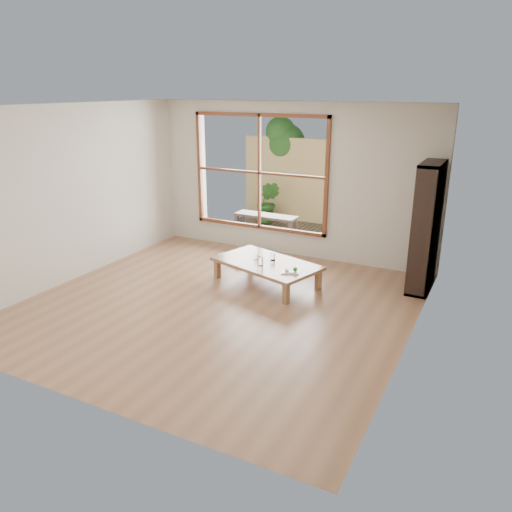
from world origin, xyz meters
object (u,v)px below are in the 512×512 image
Objects in this scene: bookshelf at (426,227)px; garden_bench at (266,218)px; low_table at (266,265)px; food_tray at (291,271)px.

bookshelf is 3.58m from garden_bench.
food_tray reaches higher than low_table.
food_tray is at bearing -145.04° from bookshelf.
garden_bench is (-1.13, 2.31, 0.06)m from low_table.
garden_bench is at bearing 155.94° from bookshelf.
food_tray is at bearing -56.23° from garden_bench.
food_tray is 3.03m from garden_bench.
food_tray is 0.24× the size of garden_bench.
garden_bench is (-1.63, 2.55, 0.00)m from food_tray.
garden_bench is at bearing 100.94° from food_tray.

